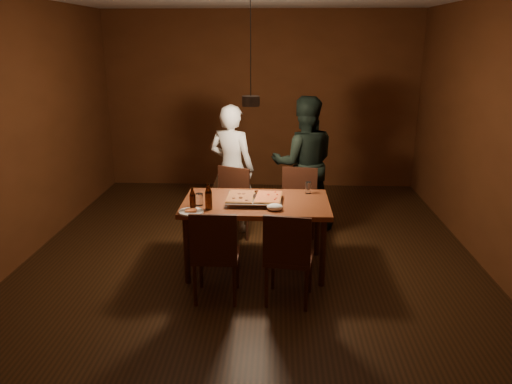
{
  "coord_description": "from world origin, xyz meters",
  "views": [
    {
      "loc": [
        0.28,
        -5.07,
        2.35
      ],
      "look_at": [
        0.06,
        -0.2,
        0.85
      ],
      "focal_mm": 35.0,
      "sensor_mm": 36.0,
      "label": 1
    }
  ],
  "objects_px": {
    "plate_slice": "(191,212)",
    "diner_white": "(232,169)",
    "chair_far_right": "(298,199)",
    "pendant_lamp": "(251,100)",
    "diner_dark": "(304,164)",
    "chair_near_left": "(215,248)",
    "chair_near_right": "(288,250)",
    "beer_bottle_b": "(208,196)",
    "dining_table": "(256,208)",
    "pizza_tray": "(254,200)",
    "chair_far_left": "(230,199)",
    "beer_bottle_a": "(193,199)"
  },
  "relations": [
    {
      "from": "beer_bottle_b",
      "to": "plate_slice",
      "type": "bearing_deg",
      "value": -146.13
    },
    {
      "from": "plate_slice",
      "to": "chair_near_left",
      "type": "bearing_deg",
      "value": -52.14
    },
    {
      "from": "plate_slice",
      "to": "diner_white",
      "type": "distance_m",
      "value": 1.54
    },
    {
      "from": "dining_table",
      "to": "chair_far_right",
      "type": "distance_m",
      "value": 0.91
    },
    {
      "from": "beer_bottle_a",
      "to": "pizza_tray",
      "type": "bearing_deg",
      "value": 23.83
    },
    {
      "from": "pizza_tray",
      "to": "plate_slice",
      "type": "relative_size",
      "value": 2.28
    },
    {
      "from": "dining_table",
      "to": "diner_white",
      "type": "bearing_deg",
      "value": 107.32
    },
    {
      "from": "chair_near_left",
      "to": "plate_slice",
      "type": "height_order",
      "value": "chair_near_left"
    },
    {
      "from": "plate_slice",
      "to": "chair_near_right",
      "type": "bearing_deg",
      "value": -21.75
    },
    {
      "from": "chair_far_left",
      "to": "dining_table",
      "type": "bearing_deg",
      "value": 138.87
    },
    {
      "from": "chair_near_right",
      "to": "diner_white",
      "type": "bearing_deg",
      "value": 118.61
    },
    {
      "from": "chair_near_right",
      "to": "beer_bottle_b",
      "type": "distance_m",
      "value": 0.97
    },
    {
      "from": "beer_bottle_a",
      "to": "pendant_lamp",
      "type": "relative_size",
      "value": 0.2
    },
    {
      "from": "chair_near_left",
      "to": "diner_white",
      "type": "relative_size",
      "value": 0.3
    },
    {
      "from": "chair_near_left",
      "to": "plate_slice",
      "type": "relative_size",
      "value": 2.01
    },
    {
      "from": "beer_bottle_a",
      "to": "pendant_lamp",
      "type": "distance_m",
      "value": 1.16
    },
    {
      "from": "beer_bottle_a",
      "to": "diner_white",
      "type": "bearing_deg",
      "value": 80.14
    },
    {
      "from": "chair_far_left",
      "to": "beer_bottle_a",
      "type": "height_order",
      "value": "beer_bottle_a"
    },
    {
      "from": "beer_bottle_a",
      "to": "plate_slice",
      "type": "bearing_deg",
      "value": -91.68
    },
    {
      "from": "diner_dark",
      "to": "pendant_lamp",
      "type": "height_order",
      "value": "pendant_lamp"
    },
    {
      "from": "dining_table",
      "to": "chair_near_right",
      "type": "height_order",
      "value": "chair_near_right"
    },
    {
      "from": "pizza_tray",
      "to": "beer_bottle_b",
      "type": "bearing_deg",
      "value": -148.4
    },
    {
      "from": "chair_far_right",
      "to": "chair_near_left",
      "type": "xyz_separation_m",
      "value": [
        -0.8,
        -1.49,
        0.0
      ]
    },
    {
      "from": "beer_bottle_a",
      "to": "beer_bottle_b",
      "type": "distance_m",
      "value": 0.16
    },
    {
      "from": "diner_white",
      "to": "chair_near_left",
      "type": "bearing_deg",
      "value": 110.42
    },
    {
      "from": "chair_far_left",
      "to": "beer_bottle_b",
      "type": "relative_size",
      "value": 2.08
    },
    {
      "from": "diner_white",
      "to": "chair_far_right",
      "type": "bearing_deg",
      "value": 175.07
    },
    {
      "from": "chair_near_left",
      "to": "beer_bottle_a",
      "type": "xyz_separation_m",
      "value": [
        -0.27,
        0.44,
        0.33
      ]
    },
    {
      "from": "chair_near_left",
      "to": "plate_slice",
      "type": "xyz_separation_m",
      "value": [
        -0.27,
        0.35,
        0.22
      ]
    },
    {
      "from": "plate_slice",
      "to": "pendant_lamp",
      "type": "distance_m",
      "value": 1.28
    },
    {
      "from": "chair_far_right",
      "to": "pendant_lamp",
      "type": "distance_m",
      "value": 1.45
    },
    {
      "from": "chair_far_right",
      "to": "diner_dark",
      "type": "distance_m",
      "value": 0.59
    },
    {
      "from": "chair_far_left",
      "to": "pendant_lamp",
      "type": "height_order",
      "value": "pendant_lamp"
    },
    {
      "from": "dining_table",
      "to": "diner_dark",
      "type": "distance_m",
      "value": 1.38
    },
    {
      "from": "dining_table",
      "to": "chair_far_left",
      "type": "height_order",
      "value": "chair_far_left"
    },
    {
      "from": "diner_white",
      "to": "diner_dark",
      "type": "bearing_deg",
      "value": -152.95
    },
    {
      "from": "chair_far_left",
      "to": "diner_white",
      "type": "bearing_deg",
      "value": -64.78
    },
    {
      "from": "chair_near_right",
      "to": "pendant_lamp",
      "type": "relative_size",
      "value": 0.44
    },
    {
      "from": "diner_white",
      "to": "dining_table",
      "type": "bearing_deg",
      "value": 127.18
    },
    {
      "from": "dining_table",
      "to": "pizza_tray",
      "type": "distance_m",
      "value": 0.1
    },
    {
      "from": "chair_far_right",
      "to": "chair_near_right",
      "type": "relative_size",
      "value": 1.0
    },
    {
      "from": "beer_bottle_b",
      "to": "plate_slice",
      "type": "distance_m",
      "value": 0.23
    },
    {
      "from": "diner_dark",
      "to": "pendant_lamp",
      "type": "distance_m",
      "value": 1.53
    },
    {
      "from": "beer_bottle_a",
      "to": "plate_slice",
      "type": "height_order",
      "value": "beer_bottle_a"
    },
    {
      "from": "pendant_lamp",
      "to": "chair_far_left",
      "type": "bearing_deg",
      "value": 117.75
    },
    {
      "from": "beer_bottle_b",
      "to": "chair_near_right",
      "type": "bearing_deg",
      "value": -31.64
    },
    {
      "from": "chair_near_left",
      "to": "pendant_lamp",
      "type": "xyz_separation_m",
      "value": [
        0.28,
        0.92,
        1.22
      ]
    },
    {
      "from": "beer_bottle_a",
      "to": "diner_white",
      "type": "distance_m",
      "value": 1.46
    },
    {
      "from": "chair_far_right",
      "to": "plate_slice",
      "type": "bearing_deg",
      "value": 55.98
    },
    {
      "from": "dining_table",
      "to": "chair_far_right",
      "type": "bearing_deg",
      "value": 58.62
    }
  ]
}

